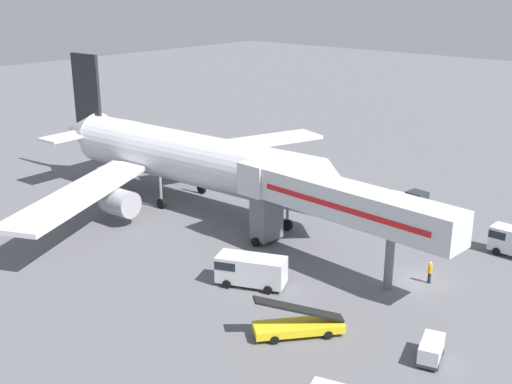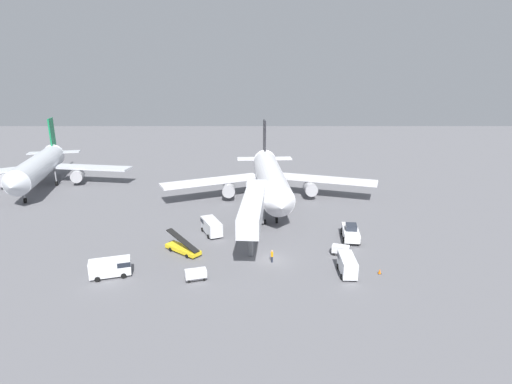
# 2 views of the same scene
# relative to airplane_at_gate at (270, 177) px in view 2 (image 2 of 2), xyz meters

# --- Properties ---
(ground_plane) EXTENTS (300.00, 300.00, 0.00)m
(ground_plane) POSITION_rel_airplane_at_gate_xyz_m (-0.74, -27.78, -4.90)
(ground_plane) COLOR slate
(airplane_at_gate) EXTENTS (44.70, 40.15, 14.61)m
(airplane_at_gate) POSITION_rel_airplane_at_gate_xyz_m (0.00, 0.00, 0.00)
(airplane_at_gate) COLOR silver
(airplane_at_gate) RESTS_ON ground
(jet_bridge) EXTENTS (4.59, 20.67, 7.44)m
(jet_bridge) POSITION_rel_airplane_at_gate_xyz_m (-3.19, -20.53, 0.73)
(jet_bridge) COLOR silver
(jet_bridge) RESTS_ON ground
(pushback_tug) EXTENTS (3.22, 6.33, 2.66)m
(pushback_tug) POSITION_rel_airplane_at_gate_xyz_m (11.94, -20.50, -3.67)
(pushback_tug) COLOR white
(pushback_tug) RESTS_ON ground
(belt_loader_truck) EXTENTS (5.78, 5.18, 2.98)m
(belt_loader_truck) POSITION_rel_airplane_at_gate_xyz_m (-13.45, -25.40, -4.15)
(belt_loader_truck) COLOR yellow
(belt_loader_truck) RESTS_ON ground
(service_van_near_right) EXTENTS (4.07, 5.72, 2.37)m
(service_van_near_right) POSITION_rel_airplane_at_gate_xyz_m (-10.12, -18.06, -3.55)
(service_van_near_right) COLOR silver
(service_van_near_right) RESTS_ON ground
(service_van_far_left) EXTENTS (2.19, 4.71, 2.39)m
(service_van_far_left) POSITION_rel_airplane_at_gate_xyz_m (8.95, -31.74, -3.55)
(service_van_far_left) COLOR white
(service_van_far_left) RESTS_ON ground
(service_van_mid_left) EXTENTS (5.38, 3.31, 2.37)m
(service_van_mid_left) POSITION_rel_airplane_at_gate_xyz_m (-21.32, -32.54, -3.55)
(service_van_mid_left) COLOR white
(service_van_mid_left) RESTS_ON ground
(baggage_cart_mid_center) EXTENTS (2.92, 1.96, 1.38)m
(baggage_cart_mid_center) POSITION_rel_airplane_at_gate_xyz_m (-10.44, -33.43, -4.13)
(baggage_cart_mid_center) COLOR #38383D
(baggage_cart_mid_center) RESTS_ON ground
(baggage_cart_rear_right) EXTENTS (2.71, 2.00, 1.37)m
(baggage_cart_rear_right) POSITION_rel_airplane_at_gate_xyz_m (9.29, -26.00, -4.14)
(baggage_cart_rear_right) COLOR #38383D
(baggage_cart_rear_right) RESTS_ON ground
(ground_crew_worker_foreground) EXTENTS (0.45, 0.45, 1.80)m
(ground_crew_worker_foreground) POSITION_rel_airplane_at_gate_xyz_m (-0.65, -28.47, -3.94)
(ground_crew_worker_foreground) COLOR #1E2333
(ground_crew_worker_foreground) RESTS_ON ground
(safety_cone_alpha) EXTENTS (0.44, 0.44, 0.68)m
(safety_cone_alpha) POSITION_rel_airplane_at_gate_xyz_m (13.23, -31.81, -4.57)
(safety_cone_alpha) COLOR black
(safety_cone_alpha) RESTS_ON ground
(airplane_background) EXTENTS (39.51, 37.03, 14.19)m
(airplane_background) POSITION_rel_airplane_at_gate_xyz_m (-51.91, 10.06, -0.11)
(airplane_background) COLOR silver
(airplane_background) RESTS_ON ground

